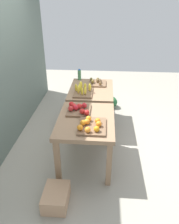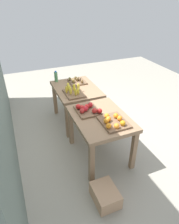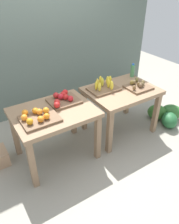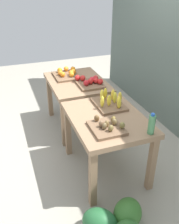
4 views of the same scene
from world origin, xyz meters
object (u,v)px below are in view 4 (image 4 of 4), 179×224
(cardboard_produce_box, at_px, (80,96))
(display_table_right, at_px, (107,125))
(banana_crate, at_px, (110,102))
(orange_bin, at_px, (67,74))
(display_table_left, at_px, (77,88))
(water_bottle, at_px, (152,124))
(watermelon_pile, at_px, (118,224))
(apple_bin, at_px, (90,82))
(kiwi_bin, at_px, (107,126))

(cardboard_produce_box, bearing_deg, display_table_right, -8.77)
(display_table_right, relative_size, banana_crate, 2.36)
(display_table_right, height_order, orange_bin, orange_bin)
(display_table_left, relative_size, banana_crate, 2.36)
(display_table_right, bearing_deg, cardboard_produce_box, 171.23)
(orange_bin, distance_m, water_bottle, 1.84)
(display_table_left, xyz_separation_m, orange_bin, (-0.23, -0.09, 0.15))
(display_table_left, xyz_separation_m, banana_crate, (0.88, 0.14, 0.16))
(banana_crate, bearing_deg, orange_bin, -168.54)
(water_bottle, xyz_separation_m, watermelon_pile, (0.42, -0.52, -0.73))
(water_bottle, bearing_deg, display_table_left, -170.13)
(display_table_right, xyz_separation_m, apple_bin, (-0.91, 0.13, 0.15))
(orange_bin, bearing_deg, kiwi_bin, -0.36)
(display_table_left, distance_m, kiwi_bin, 1.36)
(banana_crate, bearing_deg, cardboard_produce_box, 174.49)
(display_table_left, xyz_separation_m, watermelon_pile, (1.99, -0.24, -0.51))
(apple_bin, relative_size, kiwi_bin, 1.15)
(display_table_right, bearing_deg, apple_bin, 171.92)
(orange_bin, relative_size, cardboard_produce_box, 1.10)
(display_table_left, height_order, cardboard_produce_box, display_table_left)
(watermelon_pile, bearing_deg, kiwi_bin, 167.41)
(display_table_left, relative_size, water_bottle, 4.61)
(kiwi_bin, bearing_deg, cardboard_produce_box, 169.56)
(apple_bin, height_order, kiwi_bin, apple_bin)
(banana_crate, height_order, cardboard_produce_box, banana_crate)
(orange_bin, xyz_separation_m, water_bottle, (1.80, 0.36, 0.07))
(display_table_left, relative_size, kiwi_bin, 2.89)
(display_table_right, distance_m, orange_bin, 1.36)
(kiwi_bin, bearing_deg, water_bottle, 59.75)
(display_table_left, height_order, watermelon_pile, display_table_left)
(water_bottle, bearing_deg, cardboard_produce_box, 179.37)
(banana_crate, bearing_deg, display_table_left, -171.31)
(banana_crate, height_order, kiwi_bin, banana_crate)
(orange_bin, distance_m, watermelon_pile, 2.32)
(display_table_left, relative_size, orange_bin, 2.36)
(apple_bin, distance_m, banana_crate, 0.68)
(watermelon_pile, bearing_deg, banana_crate, 161.10)
(display_table_right, distance_m, kiwi_bin, 0.29)
(display_table_left, distance_m, watermelon_pile, 2.07)
(display_table_right, distance_m, watermelon_pile, 1.04)
(display_table_left, xyz_separation_m, water_bottle, (1.57, 0.27, 0.22))
(apple_bin, xyz_separation_m, banana_crate, (0.68, 0.01, 0.01))
(orange_bin, relative_size, watermelon_pile, 0.62)
(display_table_right, relative_size, apple_bin, 2.52)
(banana_crate, bearing_deg, apple_bin, -179.54)
(orange_bin, height_order, cardboard_produce_box, orange_bin)
(display_table_left, relative_size, display_table_right, 1.00)
(display_table_right, distance_m, cardboard_produce_box, 2.04)
(apple_bin, distance_m, kiwi_bin, 1.17)
(display_table_left, distance_m, display_table_right, 1.12)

